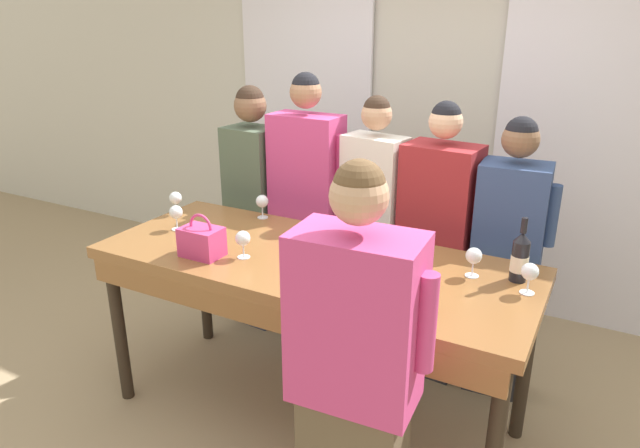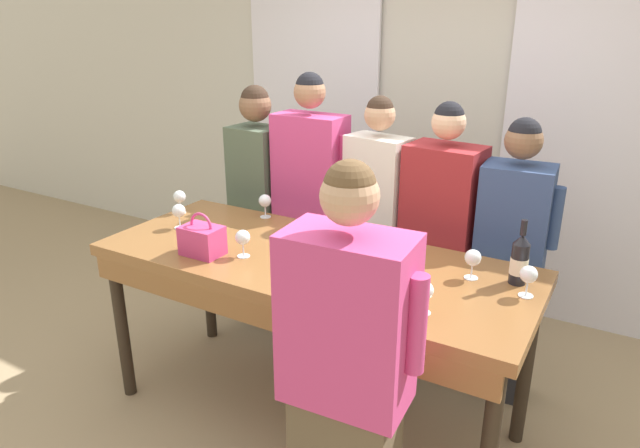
# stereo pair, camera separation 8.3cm
# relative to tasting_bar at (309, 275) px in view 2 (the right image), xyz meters

# --- Properties ---
(ground_plane) EXTENTS (18.00, 18.00, 0.00)m
(ground_plane) POSITION_rel_tasting_bar_xyz_m (0.00, 0.02, -0.88)
(ground_plane) COLOR tan
(wall_back) EXTENTS (12.00, 0.06, 2.80)m
(wall_back) POSITION_rel_tasting_bar_xyz_m (0.00, 1.92, 0.52)
(wall_back) COLOR beige
(wall_back) RESTS_ON ground_plane
(curtain_panel_left) EXTENTS (1.17, 0.03, 2.69)m
(curtain_panel_left) POSITION_rel_tasting_bar_xyz_m (-1.07, 1.85, 0.47)
(curtain_panel_left) COLOR white
(curtain_panel_left) RESTS_ON ground_plane
(curtain_panel_right) EXTENTS (1.17, 0.03, 2.69)m
(curtain_panel_right) POSITION_rel_tasting_bar_xyz_m (1.07, 1.85, 0.47)
(curtain_panel_right) COLOR white
(curtain_panel_right) RESTS_ON ground_plane
(tasting_bar) EXTENTS (2.23, 0.90, 0.97)m
(tasting_bar) POSITION_rel_tasting_bar_xyz_m (0.00, 0.00, 0.00)
(tasting_bar) COLOR brown
(tasting_bar) RESTS_ON ground_plane
(wine_bottle) EXTENTS (0.08, 0.08, 0.31)m
(wine_bottle) POSITION_rel_tasting_bar_xyz_m (0.97, 0.24, 0.21)
(wine_bottle) COLOR black
(wine_bottle) RESTS_ON tasting_bar
(handbag) EXTENTS (0.21, 0.15, 0.23)m
(handbag) POSITION_rel_tasting_bar_xyz_m (-0.50, -0.22, 0.17)
(handbag) COLOR #C63870
(handbag) RESTS_ON tasting_bar
(wine_glass_front_left) EXTENTS (0.08, 0.08, 0.14)m
(wine_glass_front_left) POSITION_rel_tasting_bar_xyz_m (-1.05, 0.20, 0.19)
(wine_glass_front_left) COLOR white
(wine_glass_front_left) RESTS_ON tasting_bar
(wine_glass_front_mid) EXTENTS (0.08, 0.08, 0.14)m
(wine_glass_front_mid) POSITION_rel_tasting_bar_xyz_m (-0.30, -0.14, 0.19)
(wine_glass_front_mid) COLOR white
(wine_glass_front_mid) RESTS_ON tasting_bar
(wine_glass_front_right) EXTENTS (0.08, 0.08, 0.14)m
(wine_glass_front_right) POSITION_rel_tasting_bar_xyz_m (0.77, 0.19, 0.19)
(wine_glass_front_right) COLOR white
(wine_glass_front_right) RESTS_ON tasting_bar
(wine_glass_center_left) EXTENTS (0.08, 0.08, 0.14)m
(wine_glass_center_left) POSITION_rel_tasting_bar_xyz_m (-0.87, 0.00, 0.19)
(wine_glass_center_left) COLOR white
(wine_glass_center_left) RESTS_ON tasting_bar
(wine_glass_center_mid) EXTENTS (0.08, 0.08, 0.14)m
(wine_glass_center_mid) POSITION_rel_tasting_bar_xyz_m (-0.55, 0.40, 0.19)
(wine_glass_center_mid) COLOR white
(wine_glass_center_mid) RESTS_ON tasting_bar
(wine_glass_center_right) EXTENTS (0.08, 0.08, 0.14)m
(wine_glass_center_right) POSITION_rel_tasting_bar_xyz_m (1.03, 0.13, 0.19)
(wine_glass_center_right) COLOR white
(wine_glass_center_right) RESTS_ON tasting_bar
(wine_glass_back_left) EXTENTS (0.08, 0.08, 0.14)m
(wine_glass_back_left) POSITION_rel_tasting_bar_xyz_m (-0.02, 0.22, 0.19)
(wine_glass_back_left) COLOR white
(wine_glass_back_left) RESTS_ON tasting_bar
(wine_glass_back_mid) EXTENTS (0.08, 0.08, 0.14)m
(wine_glass_back_mid) POSITION_rel_tasting_bar_xyz_m (0.69, -0.24, 0.19)
(wine_glass_back_mid) COLOR white
(wine_glass_back_mid) RESTS_ON tasting_bar
(napkin) EXTENTS (0.14, 0.14, 0.00)m
(napkin) POSITION_rel_tasting_bar_xyz_m (0.08, 0.12, 0.10)
(napkin) COLOR white
(napkin) RESTS_ON tasting_bar
(pen) EXTENTS (0.07, 0.13, 0.01)m
(pen) POSITION_rel_tasting_bar_xyz_m (-0.25, 0.25, 0.10)
(pen) COLOR #193399
(pen) RESTS_ON tasting_bar
(guest_olive_jacket) EXTENTS (0.46, 0.30, 1.70)m
(guest_olive_jacket) POSITION_rel_tasting_bar_xyz_m (-0.87, 0.77, 0.01)
(guest_olive_jacket) COLOR #383D51
(guest_olive_jacket) RESTS_ON ground_plane
(guest_pink_top) EXTENTS (0.56, 0.25, 1.80)m
(guest_pink_top) POSITION_rel_tasting_bar_xyz_m (-0.45, 0.77, 0.04)
(guest_pink_top) COLOR #383D51
(guest_pink_top) RESTS_ON ground_plane
(guest_cream_sweater) EXTENTS (0.49, 0.27, 1.69)m
(guest_cream_sweater) POSITION_rel_tasting_bar_xyz_m (0.02, 0.77, -0.00)
(guest_cream_sweater) COLOR brown
(guest_cream_sweater) RESTS_ON ground_plane
(guest_striped_shirt) EXTENTS (0.53, 0.31, 1.69)m
(guest_striped_shirt) POSITION_rel_tasting_bar_xyz_m (0.43, 0.77, -0.03)
(guest_striped_shirt) COLOR #28282D
(guest_striped_shirt) RESTS_ON ground_plane
(guest_navy_coat) EXTENTS (0.48, 0.29, 1.64)m
(guest_navy_coat) POSITION_rel_tasting_bar_xyz_m (0.83, 0.77, -0.04)
(guest_navy_coat) COLOR #28282D
(guest_navy_coat) RESTS_ON ground_plane
(host_pouring) EXTENTS (0.56, 0.29, 1.70)m
(host_pouring) POSITION_rel_tasting_bar_xyz_m (0.58, -0.70, -0.02)
(host_pouring) COLOR brown
(host_pouring) RESTS_ON ground_plane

